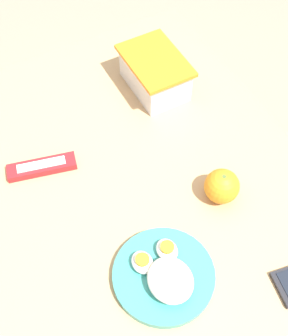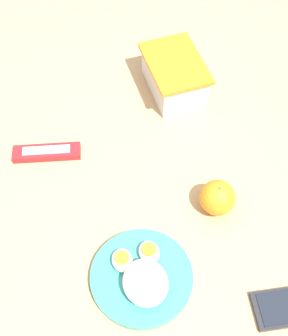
# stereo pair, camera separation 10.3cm
# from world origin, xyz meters

# --- Properties ---
(ground_plane) EXTENTS (10.00, 10.00, 0.00)m
(ground_plane) POSITION_xyz_m (0.00, 0.00, 0.00)
(ground_plane) COLOR gray
(table) EXTENTS (1.03, 0.76, 0.76)m
(table) POSITION_xyz_m (0.00, 0.00, 0.66)
(table) COLOR tan
(table) RESTS_ON ground_plane
(food_container) EXTENTS (0.19, 0.13, 0.10)m
(food_container) POSITION_xyz_m (-0.26, 0.18, 0.81)
(food_container) COLOR white
(food_container) RESTS_ON table
(orange_fruit) EXTENTS (0.08, 0.08, 0.08)m
(orange_fruit) POSITION_xyz_m (0.09, 0.14, 0.80)
(orange_fruit) COLOR orange
(orange_fruit) RESTS_ON table
(rice_plate) EXTENTS (0.20, 0.20, 0.06)m
(rice_plate) POSITION_xyz_m (0.20, -0.06, 0.78)
(rice_plate) COLOR teal
(rice_plate) RESTS_ON table
(candy_bar) EXTENTS (0.08, 0.16, 0.02)m
(candy_bar) POSITION_xyz_m (-0.16, -0.17, 0.77)
(candy_bar) COLOR red
(candy_bar) RESTS_ON table
(cell_phone) EXTENTS (0.10, 0.14, 0.01)m
(cell_phone) POSITION_xyz_m (0.34, 0.19, 0.77)
(cell_phone) COLOR #232328
(cell_phone) RESTS_ON table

